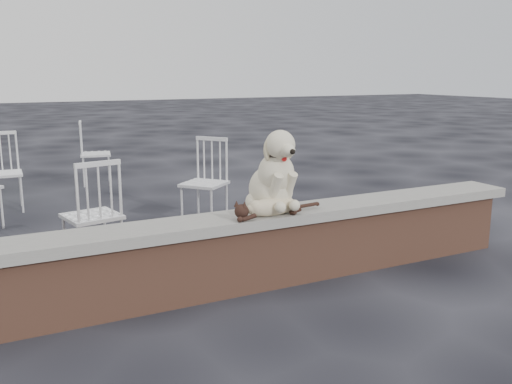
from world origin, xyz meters
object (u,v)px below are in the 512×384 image
chair_e (95,153)px  chair_b (3,172)px  dog (271,169)px  cat (271,206)px  chair_d (204,182)px  chair_c (92,214)px

chair_e → chair_b: bearing=142.6°
dog → cat: bearing=-119.4°
chair_b → chair_e: (1.31, 1.17, 0.00)m
chair_e → chair_d: bearing=-157.1°
dog → chair_b: (-1.75, 3.46, -0.43)m
dog → chair_d: dog is taller
chair_d → chair_e: size_ratio=1.00×
dog → chair_c: size_ratio=0.69×
dog → chair_e: dog is taller
cat → chair_d: chair_d is taller
chair_b → chair_c: 2.57m
chair_c → cat: bearing=124.1°
chair_e → cat: bearing=-164.9°
chair_b → chair_d: (1.91, -1.64, 0.00)m
dog → cat: dog is taller
chair_b → chair_d: same height
dog → chair_c: (-1.19, 0.95, -0.43)m
chair_c → chair_d: 1.61m
dog → chair_b: size_ratio=0.69×
chair_c → chair_e: size_ratio=1.00×
cat → dog: bearing=60.6°
chair_b → chair_e: 1.76m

